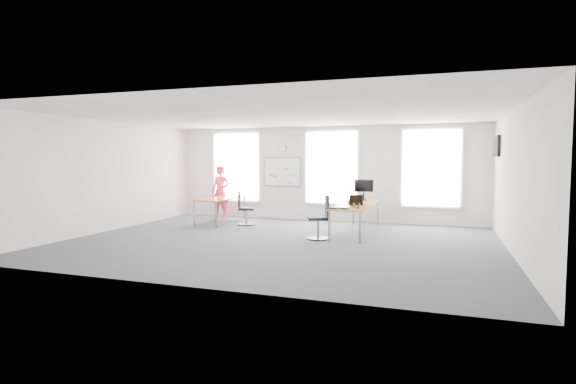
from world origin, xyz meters
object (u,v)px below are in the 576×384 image
at_px(person, 221,192).
at_px(desk_right, 356,206).
at_px(chair_right, 321,220).
at_px(keyboard, 339,208).
at_px(chair_left, 244,210).
at_px(headphones, 356,205).
at_px(monitor, 364,188).
at_px(desk_left, 221,200).

bearing_deg(person, desk_right, -13.69).
bearing_deg(chair_right, keyboard, 59.04).
xyz_separation_m(chair_left, keyboard, (3.25, -1.67, 0.34)).
distance_m(chair_right, headphones, 0.99).
bearing_deg(monitor, headphones, -94.49).
relative_size(desk_right, desk_left, 1.51).
xyz_separation_m(chair_left, headphones, (3.55, -1.08, 0.38)).
distance_m(chair_left, keyboard, 3.67).
height_order(desk_left, chair_left, chair_left).
bearing_deg(chair_right, headphones, 102.04).
distance_m(desk_right, chair_right, 1.42).
bearing_deg(desk_right, monitor, 89.96).
xyz_separation_m(desk_right, chair_right, (-0.65, -1.24, -0.25)).
bearing_deg(desk_right, chair_right, -117.63).
bearing_deg(chair_left, headphones, -128.59).
relative_size(chair_right, person, 0.61).
distance_m(person, keyboard, 5.45).
distance_m(desk_right, desk_left, 4.40).
bearing_deg(monitor, keyboard, -102.21).
xyz_separation_m(person, keyboard, (4.65, -2.84, -0.09)).
distance_m(chair_left, monitor, 3.58).
bearing_deg(chair_left, desk_right, -117.43).
distance_m(chair_right, keyboard, 0.58).
distance_m(chair_left, person, 1.87).
bearing_deg(monitor, chair_left, -175.24).
distance_m(desk_right, chair_left, 3.45).
relative_size(desk_left, chair_left, 2.08).
bearing_deg(person, desk_left, -58.55).
bearing_deg(person, chair_right, -29.71).
bearing_deg(keyboard, chair_left, 143.72).
height_order(keyboard, headphones, headphones).
bearing_deg(monitor, person, 167.25).
bearing_deg(person, monitor, -0.69).
height_order(desk_left, monitor, monitor).
bearing_deg(desk_left, person, 117.64).
xyz_separation_m(keyboard, headphones, (0.29, 0.59, 0.04)).
bearing_deg(desk_left, chair_right, -26.89).
relative_size(chair_left, person, 0.58).
bearing_deg(person, headphones, -20.70).
bearing_deg(chair_left, person, 28.39).
xyz_separation_m(desk_right, keyboard, (-0.17, -1.32, 0.06)).
bearing_deg(headphones, desk_left, 171.33).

